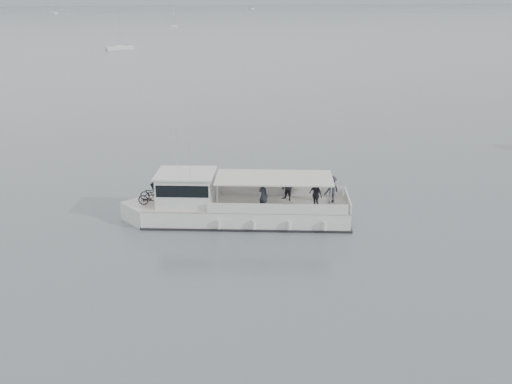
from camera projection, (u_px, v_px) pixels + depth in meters
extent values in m
plane|color=#555F65|center=(155.00, 244.00, 27.66)|extent=(1400.00, 1400.00, 0.00)
cube|color=white|center=(247.00, 214.00, 30.25)|extent=(11.04, 5.85, 1.16)
cube|color=white|center=(147.00, 213.00, 30.44)|extent=(2.77, 2.77, 1.16)
cube|color=beige|center=(247.00, 204.00, 30.06)|extent=(11.04, 5.85, 0.05)
cube|color=black|center=(247.00, 220.00, 30.37)|extent=(11.24, 6.00, 0.16)
cube|color=white|center=(277.00, 191.00, 31.21)|extent=(6.83, 2.17, 0.53)
cube|color=white|center=(277.00, 209.00, 28.62)|extent=(6.83, 2.17, 0.53)
cube|color=white|center=(348.00, 200.00, 29.78)|extent=(0.92, 2.75, 0.53)
cube|color=white|center=(186.00, 189.00, 29.91)|extent=(3.43, 3.13, 1.60)
cube|color=black|center=(160.00, 186.00, 29.92)|extent=(1.13, 2.27, 1.03)
cube|color=black|center=(186.00, 184.00, 29.82)|extent=(3.27, 3.11, 0.62)
cube|color=white|center=(185.00, 173.00, 29.63)|extent=(3.65, 3.35, 0.09)
cube|color=silver|center=(274.00, 178.00, 29.52)|extent=(6.57, 4.32, 0.07)
cylinder|color=silver|center=(217.00, 199.00, 28.69)|extent=(0.07, 0.07, 1.47)
cylinder|color=silver|center=(222.00, 183.00, 31.04)|extent=(0.07, 0.07, 1.47)
cylinder|color=silver|center=(331.00, 200.00, 28.49)|extent=(0.07, 0.07, 1.47)
cylinder|color=silver|center=(327.00, 184.00, 30.84)|extent=(0.07, 0.07, 1.47)
cylinder|color=silver|center=(177.00, 148.00, 30.02)|extent=(0.03, 0.03, 2.31)
cylinder|color=silver|center=(190.00, 159.00, 28.71)|extent=(0.03, 0.03, 1.96)
cylinder|color=silver|center=(219.00, 224.00, 28.81)|extent=(0.27, 0.27, 0.44)
cylinder|color=silver|center=(254.00, 225.00, 28.75)|extent=(0.27, 0.27, 0.44)
cylinder|color=silver|center=(289.00, 225.00, 28.68)|extent=(0.27, 0.27, 0.44)
cylinder|color=silver|center=(325.00, 226.00, 28.62)|extent=(0.27, 0.27, 0.44)
imported|color=black|center=(154.00, 193.00, 30.44)|extent=(1.61, 0.96, 0.80)
imported|color=black|center=(151.00, 197.00, 29.76)|extent=(1.46, 0.79, 0.85)
imported|color=#23262F|center=(263.00, 196.00, 29.03)|extent=(0.61, 0.65, 1.49)
imported|color=#23262F|center=(287.00, 187.00, 30.32)|extent=(0.86, 0.91, 1.49)
imported|color=#23262F|center=(316.00, 195.00, 29.18)|extent=(0.68, 0.95, 1.49)
imported|color=#23262F|center=(331.00, 189.00, 29.99)|extent=(1.11, 0.89, 1.49)
cube|color=white|center=(251.00, 9.00, 399.71)|extent=(3.20, 5.56, 0.75)
cube|color=white|center=(251.00, 8.00, 399.60)|extent=(1.97, 2.21, 0.45)
cube|color=white|center=(174.00, 27.00, 194.13)|extent=(2.98, 5.55, 0.75)
cube|color=white|center=(174.00, 26.00, 194.03)|extent=(1.90, 2.17, 0.45)
cylinder|color=silver|center=(174.00, 17.00, 193.07)|extent=(0.08, 0.08, 5.83)
cube|color=white|center=(52.00, 13.00, 323.45)|extent=(6.01, 6.20, 0.75)
cube|color=white|center=(52.00, 12.00, 323.34)|extent=(2.90, 2.92, 0.45)
cylinder|color=silver|center=(52.00, 6.00, 322.16)|extent=(0.08, 0.08, 7.20)
cube|color=white|center=(120.00, 48.00, 120.48)|extent=(6.08, 3.46, 0.75)
cube|color=white|center=(120.00, 47.00, 120.37)|extent=(2.41, 2.14, 0.45)
cylinder|color=silver|center=(118.00, 31.00, 119.32)|extent=(0.08, 0.08, 6.38)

